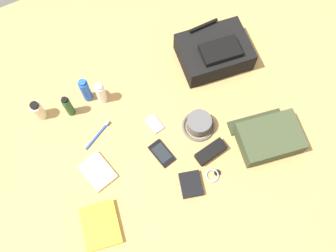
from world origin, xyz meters
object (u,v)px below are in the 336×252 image
(shampoo_bottle, at_px, (68,106))
(notepad, at_px, (98,171))
(paperback_novel, at_px, (101,226))
(wristwatch, at_px, (213,175))
(toiletry_pouch, at_px, (269,137))
(lotion_bottle, at_px, (38,111))
(sunglasses_case, at_px, (211,152))
(cell_phone, at_px, (162,153))
(backpack, at_px, (214,52))
(wallet, at_px, (191,184))
(bucket_hat, at_px, (199,124))
(toothpaste_tube, at_px, (101,93))
(media_player, at_px, (155,124))
(toothbrush, at_px, (99,133))
(deodorant_spray, at_px, (86,90))

(shampoo_bottle, xyz_separation_m, notepad, (-0.00, -0.32, -0.06))
(paperback_novel, height_order, wristwatch, paperback_novel)
(toiletry_pouch, distance_m, paperback_novel, 0.82)
(lotion_bottle, relative_size, notepad, 0.79)
(toiletry_pouch, height_order, sunglasses_case, toiletry_pouch)
(toiletry_pouch, distance_m, cell_phone, 0.48)
(toiletry_pouch, bearing_deg, cell_phone, 160.54)
(backpack, distance_m, shampoo_bottle, 0.73)
(notepad, bearing_deg, wallet, -48.50)
(cell_phone, relative_size, wristwatch, 1.86)
(toiletry_pouch, xyz_separation_m, wristwatch, (-0.30, -0.03, -0.03))
(bucket_hat, xyz_separation_m, cell_phone, (-0.21, -0.04, -0.03))
(toothpaste_tube, relative_size, media_player, 1.49)
(shampoo_bottle, xyz_separation_m, wristwatch, (0.44, -0.56, -0.06))
(toothbrush, xyz_separation_m, wallet, (0.26, -0.40, 0.01))
(bucket_hat, xyz_separation_m, media_player, (-0.17, 0.10, -0.03))
(bucket_hat, xyz_separation_m, wristwatch, (-0.05, -0.23, -0.03))
(wallet, bearing_deg, deodorant_spray, 128.01)
(lotion_bottle, bearing_deg, paperback_novel, -85.39)
(wristwatch, xyz_separation_m, wallet, (-0.11, 0.01, 0.01))
(deodorant_spray, distance_m, notepad, 0.37)
(cell_phone, xyz_separation_m, notepad, (-0.29, 0.05, 0.00))
(media_player, bearing_deg, toothbrush, 163.22)
(cell_phone, height_order, media_player, cell_phone)
(lotion_bottle, height_order, paperback_novel, lotion_bottle)
(bucket_hat, relative_size, deodorant_spray, 0.96)
(media_player, distance_m, sunglasses_case, 0.29)
(bucket_hat, bearing_deg, toiletry_pouch, -39.32)
(shampoo_bottle, distance_m, wristwatch, 0.71)
(shampoo_bottle, relative_size, toothpaste_tube, 1.04)
(paperback_novel, height_order, wallet, same)
(toothbrush, bearing_deg, wallet, -56.84)
(media_player, xyz_separation_m, wristwatch, (0.12, -0.33, 0.00))
(deodorant_spray, distance_m, sunglasses_case, 0.63)
(lotion_bottle, distance_m, deodorant_spray, 0.23)
(media_player, bearing_deg, paperback_novel, -142.50)
(toothbrush, bearing_deg, paperback_novel, -112.08)
(backpack, bearing_deg, shampoo_bottle, 176.26)
(toothbrush, distance_m, notepad, 0.18)
(lotion_bottle, xyz_separation_m, notepad, (0.13, -0.37, -0.05))
(toiletry_pouch, bearing_deg, toothbrush, 150.59)
(sunglasses_case, bearing_deg, wristwatch, -121.36)
(deodorant_spray, xyz_separation_m, sunglasses_case, (0.38, -0.50, -0.06))
(wallet, bearing_deg, cell_phone, 121.40)
(wristwatch, bearing_deg, toiletry_pouch, 5.71)
(wristwatch, distance_m, toothbrush, 0.55)
(toothbrush, xyz_separation_m, notepad, (-0.08, -0.16, 0.00))
(backpack, relative_size, shampoo_bottle, 2.53)
(shampoo_bottle, relative_size, notepad, 0.94)
(toiletry_pouch, height_order, wristwatch, toiletry_pouch)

